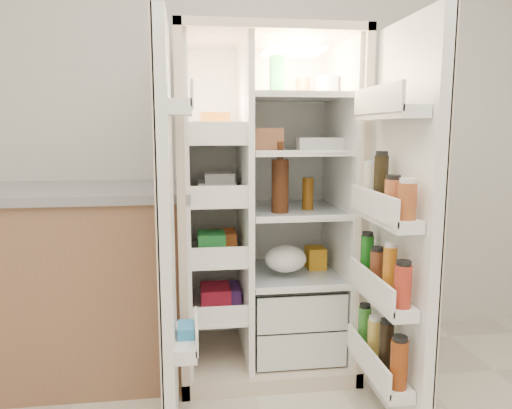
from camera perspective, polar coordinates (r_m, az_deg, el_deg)
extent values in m
cube|color=silver|center=(2.98, -1.92, 9.54)|extent=(4.00, 0.02, 2.70)
cube|color=beige|center=(2.95, 0.06, 0.78)|extent=(0.92, 0.04, 1.80)
cube|color=beige|center=(2.59, -8.60, -0.44)|extent=(0.04, 0.70, 1.80)
cube|color=beige|center=(2.73, 10.22, -0.03)|extent=(0.04, 0.70, 1.80)
cube|color=beige|center=(2.63, 1.10, 19.04)|extent=(0.92, 0.70, 0.04)
cube|color=beige|center=(2.89, 0.99, -17.33)|extent=(0.92, 0.70, 0.08)
cube|color=white|center=(2.92, 0.14, 1.08)|extent=(0.84, 0.02, 1.68)
cube|color=white|center=(2.59, -7.95, 0.01)|extent=(0.02, 0.62, 1.68)
cube|color=white|center=(2.71, 9.63, 0.37)|extent=(0.02, 0.62, 1.68)
cube|color=white|center=(2.61, -1.34, 0.15)|extent=(0.03, 0.62, 1.68)
cube|color=silver|center=(2.84, 4.27, -14.64)|extent=(0.47, 0.52, 0.19)
cube|color=silver|center=(2.76, 4.31, -10.84)|extent=(0.47, 0.52, 0.19)
cube|color=#FFD18C|center=(2.70, 4.34, 17.47)|extent=(0.30, 0.30, 0.02)
cube|color=white|center=(2.74, -4.59, -11.79)|extent=(0.28, 0.58, 0.02)
cube|color=white|center=(2.65, -4.67, -5.70)|extent=(0.28, 0.58, 0.02)
cube|color=white|center=(2.59, -4.76, 0.73)|extent=(0.28, 0.58, 0.02)
cube|color=white|center=(2.56, -4.84, 7.38)|extent=(0.28, 0.58, 0.02)
cube|color=silver|center=(2.74, 4.26, -8.04)|extent=(0.49, 0.58, 0.01)
cube|color=silver|center=(2.66, 4.35, -0.59)|extent=(0.49, 0.58, 0.01)
cube|color=silver|center=(2.62, 4.43, 6.32)|extent=(0.49, 0.58, 0.02)
cube|color=silver|center=(2.62, 4.51, 12.44)|extent=(0.49, 0.58, 0.02)
cube|color=red|center=(2.72, -4.61, -10.60)|extent=(0.16, 0.20, 0.10)
cube|color=#258839|center=(2.63, -4.69, -4.23)|extent=(0.14, 0.18, 0.12)
cube|color=white|center=(2.58, -4.77, 1.72)|extent=(0.20, 0.22, 0.07)
cube|color=orange|center=(2.56, -4.87, 9.16)|extent=(0.15, 0.16, 0.14)
cube|color=#5D2D88|center=(2.72, -4.61, -10.70)|extent=(0.18, 0.20, 0.09)
cube|color=orange|center=(2.64, -4.69, -4.44)|extent=(0.14, 0.18, 0.10)
cube|color=white|center=(2.58, -4.78, 2.27)|extent=(0.16, 0.16, 0.12)
sphere|color=orange|center=(2.77, 1.97, -16.61)|extent=(0.07, 0.07, 0.07)
sphere|color=orange|center=(2.82, 3.70, -16.13)|extent=(0.07, 0.07, 0.07)
sphere|color=orange|center=(2.80, 5.96, -16.31)|extent=(0.07, 0.07, 0.07)
sphere|color=orange|center=(2.90, 2.49, -15.37)|extent=(0.07, 0.07, 0.07)
ellipsoid|color=#497828|center=(2.78, 4.23, -10.41)|extent=(0.26, 0.24, 0.11)
cylinder|color=#3F1D0D|center=(2.50, 2.85, 2.18)|extent=(0.09, 0.09, 0.28)
cylinder|color=#65390B|center=(2.61, 6.10, 1.29)|extent=(0.06, 0.06, 0.17)
cube|color=#207736|center=(2.61, 2.49, 14.89)|extent=(0.07, 0.07, 0.20)
cylinder|color=white|center=(2.69, 8.43, 13.60)|extent=(0.12, 0.12, 0.11)
cylinder|color=#9F5A24|center=(2.73, 5.53, 13.52)|extent=(0.08, 0.08, 0.10)
cube|color=white|center=(2.60, 7.68, 7.12)|extent=(0.25, 0.11, 0.06)
cube|color=#BB704A|center=(2.57, 1.03, 7.73)|extent=(0.19, 0.10, 0.11)
ellipsoid|color=white|center=(2.62, 3.49, -7.02)|extent=(0.22, 0.20, 0.14)
cube|color=orange|center=(2.80, 7.01, -6.22)|extent=(0.10, 0.12, 0.12)
cube|color=white|center=(2.06, -10.47, -2.95)|extent=(0.05, 0.40, 1.72)
cube|color=beige|center=(2.06, -11.17, -2.96)|extent=(0.01, 0.40, 1.72)
cube|color=white|center=(2.21, -8.21, -15.71)|extent=(0.09, 0.32, 0.06)
cube|color=white|center=(2.01, -8.85, 11.16)|extent=(0.09, 0.32, 0.06)
cube|color=#338CCC|center=(2.20, -8.23, -14.99)|extent=(0.07, 0.12, 0.10)
cube|color=white|center=(2.16, 16.96, -2.62)|extent=(0.05, 0.58, 1.72)
cube|color=beige|center=(2.17, 17.56, -2.59)|extent=(0.01, 0.58, 1.72)
cube|color=white|center=(2.34, 14.22, -18.26)|extent=(0.11, 0.50, 0.05)
cube|color=white|center=(2.21, 14.56, -10.37)|extent=(0.11, 0.50, 0.05)
cube|color=white|center=(2.12, 14.93, -1.38)|extent=(0.11, 0.50, 0.05)
cube|color=white|center=(2.09, 15.41, 10.32)|extent=(0.11, 0.50, 0.05)
cylinder|color=maroon|center=(2.12, 16.47, -17.58)|extent=(0.07, 0.07, 0.20)
cylinder|color=black|center=(2.22, 15.06, -15.94)|extent=(0.06, 0.06, 0.22)
cylinder|color=gold|center=(2.34, 13.77, -15.11)|extent=(0.06, 0.06, 0.18)
cylinder|color=#35812B|center=(2.45, 12.63, -13.82)|extent=(0.06, 0.06, 0.19)
cylinder|color=#AA2D1C|center=(2.00, 16.88, -9.19)|extent=(0.07, 0.07, 0.17)
cylinder|color=#C76D17|center=(2.11, 15.43, -7.62)|extent=(0.06, 0.06, 0.21)
cylinder|color=brown|center=(2.23, 14.08, -7.33)|extent=(0.07, 0.07, 0.16)
cylinder|color=#166317|center=(2.34, 12.92, -5.99)|extent=(0.06, 0.06, 0.20)
cylinder|color=#9C4B22|center=(1.92, 17.33, 0.36)|extent=(0.07, 0.07, 0.14)
cylinder|color=#B3592E|center=(2.04, 15.79, 0.90)|extent=(0.07, 0.07, 0.14)
cylinder|color=black|center=(2.15, 14.47, 2.57)|extent=(0.06, 0.06, 0.23)
cylinder|color=#F0E0C6|center=(2.28, 13.22, 2.31)|extent=(0.06, 0.06, 0.18)
cube|color=#895F44|center=(2.83, -21.96, -8.86)|extent=(1.35, 0.70, 0.97)
cube|color=gray|center=(2.72, -22.58, 1.38)|extent=(1.40, 0.74, 0.05)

